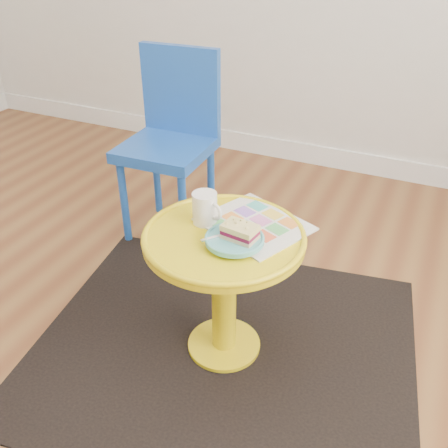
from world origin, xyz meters
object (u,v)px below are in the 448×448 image
at_px(plate, 235,240).
at_px(newspaper, 254,224).
at_px(mug, 205,207).
at_px(side_table, 224,270).
at_px(chair, 172,133).

bearing_deg(plate, newspaper, 84.65).
bearing_deg(mug, side_table, -8.65).
bearing_deg(newspaper, mug, -137.32).
distance_m(chair, plate, 0.91).
height_order(chair, newspaper, chair).
height_order(newspaper, mug, mug).
bearing_deg(side_table, plate, -34.33).
height_order(side_table, plate, plate).
relative_size(newspaper, plate, 1.76).
xyz_separation_m(newspaper, mug, (-0.15, -0.05, 0.05)).
distance_m(side_table, plate, 0.16).
bearing_deg(side_table, chair, 130.40).
height_order(side_table, mug, mug).
bearing_deg(mug, plate, -11.42).
bearing_deg(chair, mug, -54.35).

